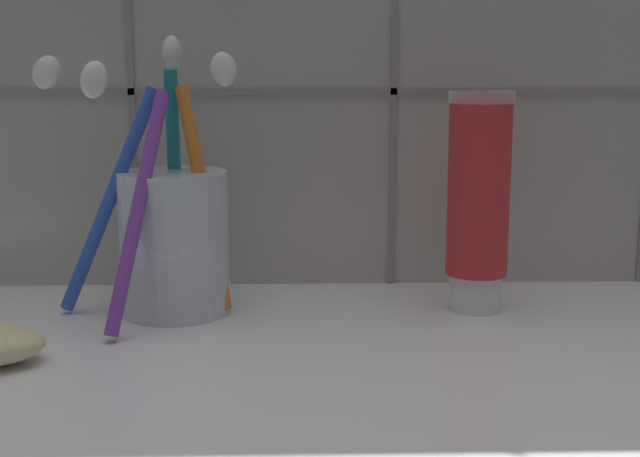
{
  "coord_description": "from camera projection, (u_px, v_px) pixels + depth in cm",
  "views": [
    {
      "loc": [
        -5.37,
        -50.08,
        19.09
      ],
      "look_at": [
        -3.86,
        3.42,
        8.71
      ],
      "focal_mm": 50.0,
      "sensor_mm": 36.0,
      "label": 1
    }
  ],
  "objects": [
    {
      "name": "sink_counter",
      "position": [
        387.0,
        367.0,
        0.53
      ],
      "size": [
        76.77,
        32.83,
        2.0
      ],
      "primitive_type": "cube",
      "color": "white",
      "rests_on": "ground"
    },
    {
      "name": "toothpaste_tube",
      "position": [
        478.0,
        204.0,
        0.6
      ],
      "size": [
        4.37,
        4.16,
        14.86
      ],
      "color": "white",
      "rests_on": "sink_counter"
    },
    {
      "name": "toothbrush_cup",
      "position": [
        172.0,
        234.0,
        0.59
      ],
      "size": [
        13.8,
        12.23,
        18.57
      ],
      "color": "silver",
      "rests_on": "sink_counter"
    },
    {
      "name": "tile_wall_backsplash",
      "position": [
        368.0,
        19.0,
        0.65
      ],
      "size": [
        86.77,
        1.72,
        43.58
      ],
      "color": "#B7B2A8",
      "rests_on": "ground"
    }
  ]
}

